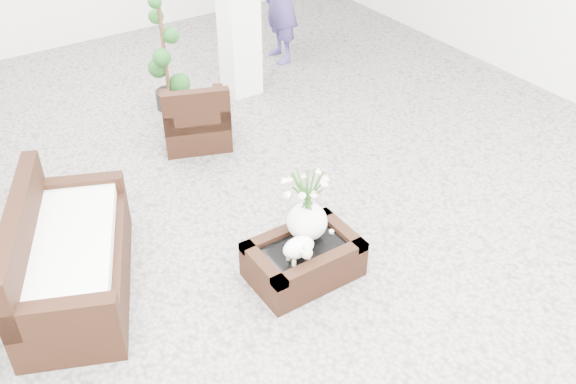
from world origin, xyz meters
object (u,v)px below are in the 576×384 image
armchair (195,111)px  coffee_table (303,261)px  topiary (165,54)px  loveseat (71,249)px

armchair → coffee_table: bearing=104.9°
armchair → topiary: 0.95m
loveseat → topiary: (1.97, 2.49, 0.25)m
coffee_table → topiary: (0.33, 3.36, 0.54)m
coffee_table → loveseat: bearing=151.9°
coffee_table → armchair: bearing=84.3°
coffee_table → armchair: 2.49m
loveseat → topiary: topiary is taller
coffee_table → topiary: bearing=84.4°
armchair → loveseat: (-1.88, -1.59, 0.06)m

